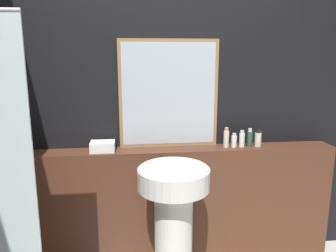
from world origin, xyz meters
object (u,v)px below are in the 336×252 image
(lotion_bottle, at_px, (242,139))
(hand_soap_bottle, at_px, (258,139))
(pedestal_sink, at_px, (174,218))
(conditioner_bottle, at_px, (234,141))
(towel_stack, at_px, (103,146))
(shampoo_bottle, at_px, (226,138))
(body_wash_bottle, at_px, (250,138))
(mirror, at_px, (169,94))

(lotion_bottle, bearing_deg, hand_soap_bottle, 0.00)
(pedestal_sink, height_order, conditioner_bottle, conditioner_bottle)
(towel_stack, xyz_separation_m, hand_soap_bottle, (1.20, 0.00, 0.02))
(shampoo_bottle, height_order, conditioner_bottle, shampoo_bottle)
(towel_stack, bearing_deg, body_wash_bottle, 0.00)
(pedestal_sink, height_order, towel_stack, towel_stack)
(lotion_bottle, bearing_deg, conditioner_bottle, 180.00)
(body_wash_bottle, distance_m, hand_soap_bottle, 0.07)
(towel_stack, height_order, hand_soap_bottle, hand_soap_bottle)
(shampoo_bottle, xyz_separation_m, conditioner_bottle, (0.06, 0.00, -0.02))
(pedestal_sink, relative_size, shampoo_bottle, 6.01)
(mirror, distance_m, hand_soap_bottle, 0.78)
(shampoo_bottle, distance_m, lotion_bottle, 0.13)
(towel_stack, height_order, body_wash_bottle, body_wash_bottle)
(hand_soap_bottle, bearing_deg, pedestal_sink, -149.47)
(shampoo_bottle, distance_m, body_wash_bottle, 0.19)
(shampoo_bottle, bearing_deg, mirror, 169.45)
(mirror, distance_m, body_wash_bottle, 0.72)
(conditioner_bottle, relative_size, body_wash_bottle, 0.76)
(conditioner_bottle, bearing_deg, shampoo_bottle, 180.00)
(mirror, bearing_deg, pedestal_sink, -92.99)
(mirror, xyz_separation_m, body_wash_bottle, (0.63, -0.08, -0.34))
(hand_soap_bottle, bearing_deg, shampoo_bottle, 180.00)
(towel_stack, relative_size, conditioner_bottle, 1.65)
(pedestal_sink, height_order, shampoo_bottle, shampoo_bottle)
(body_wash_bottle, bearing_deg, towel_stack, 180.00)
(towel_stack, relative_size, hand_soap_bottle, 1.37)
(conditioner_bottle, bearing_deg, pedestal_sink, -141.17)
(pedestal_sink, bearing_deg, mirror, 87.01)
(pedestal_sink, xyz_separation_m, towel_stack, (-0.48, 0.42, 0.39))
(conditioner_bottle, height_order, body_wash_bottle, body_wash_bottle)
(hand_soap_bottle, bearing_deg, conditioner_bottle, 180.00)
(pedestal_sink, height_order, mirror, mirror)
(towel_stack, xyz_separation_m, shampoo_bottle, (0.94, 0.00, 0.04))
(conditioner_bottle, height_order, hand_soap_bottle, hand_soap_bottle)
(lotion_bottle, distance_m, hand_soap_bottle, 0.13)
(mirror, xyz_separation_m, conditioner_bottle, (0.50, -0.08, -0.36))
(lotion_bottle, bearing_deg, mirror, 171.76)
(pedestal_sink, xyz_separation_m, lotion_bottle, (0.59, 0.42, 0.41))
(pedestal_sink, distance_m, towel_stack, 0.75)
(mirror, bearing_deg, hand_soap_bottle, -6.72)
(body_wash_bottle, bearing_deg, hand_soap_bottle, 0.00)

